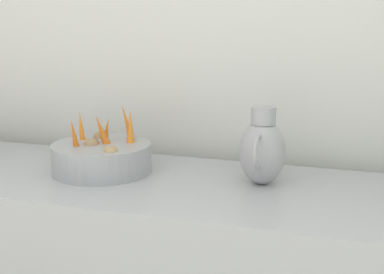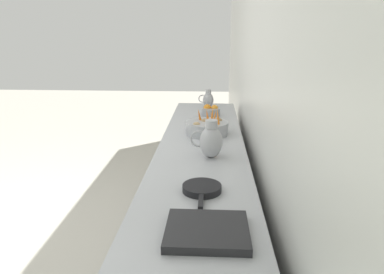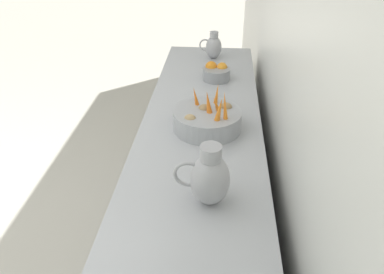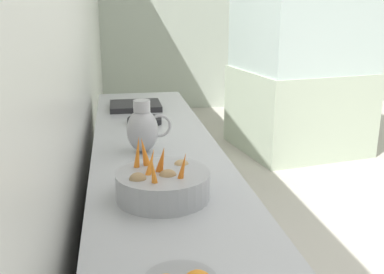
% 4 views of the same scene
% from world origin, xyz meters
% --- Properties ---
extents(tile_wall_left, '(0.10, 9.23, 3.00)m').
position_xyz_m(tile_wall_left, '(-1.95, 0.54, 1.50)').
color(tile_wall_left, silver).
rests_on(tile_wall_left, ground_plane).
extents(vegetable_colander, '(0.34, 0.34, 0.23)m').
position_xyz_m(vegetable_colander, '(-1.56, -0.35, 0.99)').
color(vegetable_colander, '#9EA0A5').
rests_on(vegetable_colander, prep_counter).
extents(metal_pitcher_tall, '(0.21, 0.15, 0.25)m').
position_xyz_m(metal_pitcher_tall, '(-1.59, 0.20, 1.05)').
color(metal_pitcher_tall, '#A3A3A8').
rests_on(metal_pitcher_tall, prep_counter).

